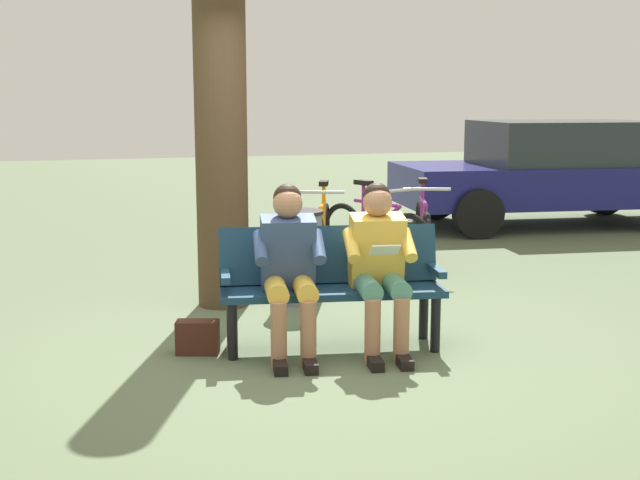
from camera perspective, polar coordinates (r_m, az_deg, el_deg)
The scene contains 11 objects.
ground_plane at distance 6.01m, azimuth -1.15°, elevation -7.83°, with size 40.00×40.00×0.00m, color #566647.
bench at distance 6.13m, azimuth 0.73°, elevation -2.57°, with size 1.66×0.74×0.87m.
person_reading at distance 5.99m, azimuth 4.01°, elevation -1.33°, with size 0.53×0.81×1.20m.
person_companion at distance 5.90m, azimuth -2.09°, elevation -1.48°, with size 0.53×0.81×1.20m.
handbag at distance 6.09m, azimuth -8.25°, elevation -6.50°, with size 0.30×0.14×0.24m, color #3F1E14.
tree_trunk at distance 7.29m, azimuth -6.71°, elevation 8.41°, with size 0.45×0.45×3.31m, color #4C3823.
litter_bin at distance 7.45m, azimuth -1.38°, elevation -1.12°, with size 0.42×0.42×0.82m.
bicycle_purple at distance 9.10m, azimuth 6.95°, elevation 0.44°, with size 0.68×1.60×0.94m.
bicycle_silver at distance 8.88m, azimuth 3.72°, elevation 0.26°, with size 0.73×1.57×0.94m.
bicycle_red at distance 8.76m, azimuth 0.17°, elevation 0.15°, with size 0.70×1.59×0.94m.
parked_car at distance 12.39m, azimuth 15.42°, elevation 4.53°, with size 4.38×2.40×1.47m.
Camera 1 is at (1.56, 5.51, 1.80)m, focal length 47.48 mm.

